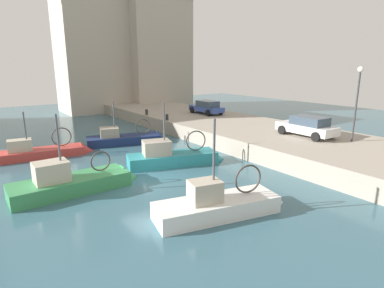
# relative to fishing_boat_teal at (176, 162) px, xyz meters

# --- Properties ---
(water_surface) EXTENTS (80.00, 80.00, 0.00)m
(water_surface) POSITION_rel_fishing_boat_teal_xyz_m (-2.86, -1.47, -0.16)
(water_surface) COLOR #386070
(water_surface) RESTS_ON ground
(quay_wall) EXTENTS (9.00, 56.00, 1.20)m
(quay_wall) POSITION_rel_fishing_boat_teal_xyz_m (8.64, -1.47, 0.44)
(quay_wall) COLOR #9E9384
(quay_wall) RESTS_ON ground
(fishing_boat_teal) EXTENTS (6.53, 3.36, 4.71)m
(fishing_boat_teal) POSITION_rel_fishing_boat_teal_xyz_m (0.00, 0.00, 0.00)
(fishing_boat_teal) COLOR teal
(fishing_boat_teal) RESTS_ON ground
(fishing_boat_navy) EXTENTS (6.69, 3.48, 4.23)m
(fishing_boat_navy) POSITION_rel_fishing_boat_teal_xyz_m (-0.13, 6.92, -0.05)
(fishing_boat_navy) COLOR navy
(fishing_boat_navy) RESTS_ON ground
(fishing_boat_white) EXTENTS (6.24, 2.86, 4.84)m
(fishing_boat_white) POSITION_rel_fishing_boat_teal_xyz_m (-2.15, -7.00, -0.04)
(fishing_boat_white) COLOR white
(fishing_boat_white) RESTS_ON ground
(fishing_boat_green) EXTENTS (6.39, 2.19, 4.79)m
(fishing_boat_green) POSITION_rel_fishing_boat_teal_xyz_m (-6.35, -0.76, -0.02)
(fishing_boat_green) COLOR #388951
(fishing_boat_green) RESTS_ON ground
(fishing_boat_red) EXTENTS (6.95, 2.51, 3.90)m
(fishing_boat_red) POSITION_rel_fishing_boat_teal_xyz_m (-6.57, 6.69, -0.05)
(fishing_boat_red) COLOR #BC3833
(fishing_boat_red) RESTS_ON ground
(parked_car_white) EXTENTS (2.07, 4.22, 1.43)m
(parked_car_white) POSITION_rel_fishing_boat_teal_xyz_m (9.04, -3.05, 1.77)
(parked_car_white) COLOR silver
(parked_car_white) RESTS_ON quay_wall
(parked_car_blue) EXTENTS (1.86, 4.02, 1.36)m
(parked_car_blue) POSITION_rel_fishing_boat_teal_xyz_m (9.91, 9.55, 1.74)
(parked_car_blue) COLOR #334C9E
(parked_car_blue) RESTS_ON quay_wall
(mooring_bollard_mid) EXTENTS (0.28, 0.28, 0.55)m
(mooring_bollard_mid) POSITION_rel_fishing_boat_teal_xyz_m (4.49, 8.53, 1.32)
(mooring_bollard_mid) COLOR #2D2D33
(mooring_bollard_mid) RESTS_ON quay_wall
(mooring_bollard_north) EXTENTS (0.28, 0.28, 0.55)m
(mooring_bollard_north) POSITION_rel_fishing_boat_teal_xyz_m (4.49, 12.53, 1.32)
(mooring_bollard_north) COLOR #2D2D33
(mooring_bollard_north) RESTS_ON quay_wall
(quay_streetlamp) EXTENTS (0.36, 0.36, 4.83)m
(quay_streetlamp) POSITION_rel_fishing_boat_teal_xyz_m (10.14, -5.74, 4.30)
(quay_streetlamp) COLOR #38383D
(quay_streetlamp) RESTS_ON quay_wall
(waterfront_building_west_mid) EXTENTS (8.91, 8.20, 15.24)m
(waterfront_building_west_mid) POSITION_rel_fishing_boat_teal_xyz_m (12.40, 25.28, 7.48)
(waterfront_building_west_mid) COLOR #B2A899
(waterfront_building_west_mid) RESTS_ON ground
(waterfront_building_east_mid) EXTENTS (8.53, 6.86, 19.92)m
(waterfront_building_east_mid) POSITION_rel_fishing_boat_teal_xyz_m (4.08, 26.71, 9.82)
(waterfront_building_east_mid) COLOR #B2A899
(waterfront_building_east_mid) RESTS_ON ground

